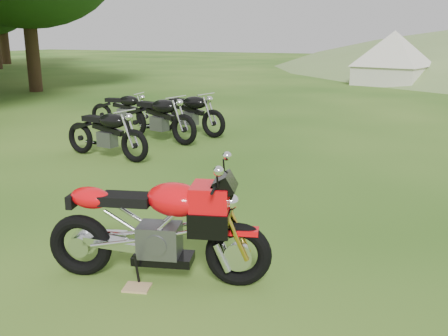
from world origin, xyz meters
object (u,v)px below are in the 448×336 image
at_px(plywood_board, 137,287).
at_px(tent_left, 393,58).
at_px(vintage_moto_a, 106,132).
at_px(vintage_moto_b, 158,117).
at_px(sport_motorcycle, 157,219).
at_px(vintage_moto_d, 189,112).
at_px(vintage_moto_c, 123,109).

bearing_deg(plywood_board, tent_left, 91.16).
bearing_deg(vintage_moto_a, vintage_moto_b, 94.07).
distance_m(sport_motorcycle, vintage_moto_d, 7.57).
bearing_deg(vintage_moto_b, sport_motorcycle, -45.75).
bearing_deg(vintage_moto_d, vintage_moto_c, -172.87).
bearing_deg(vintage_moto_c, sport_motorcycle, -58.80).
bearing_deg(plywood_board, vintage_moto_b, 120.55).
height_order(sport_motorcycle, plywood_board, sport_motorcycle).
bearing_deg(vintage_moto_b, vintage_moto_d, 88.83).
relative_size(plywood_board, vintage_moto_d, 0.12).
bearing_deg(vintage_moto_d, vintage_moto_a, -84.46).
distance_m(sport_motorcycle, vintage_moto_c, 8.83).
xyz_separation_m(plywood_board, vintage_moto_a, (-3.60, 4.17, 0.52)).
height_order(vintage_moto_b, tent_left, tent_left).
bearing_deg(vintage_moto_b, plywood_board, -47.48).
xyz_separation_m(vintage_moto_b, tent_left, (3.09, 16.28, 0.73)).
xyz_separation_m(vintage_moto_c, tent_left, (4.93, 15.10, 0.81)).
relative_size(vintage_moto_c, vintage_moto_d, 0.88).
xyz_separation_m(sport_motorcycle, tent_left, (-0.54, 22.03, 0.66)).
relative_size(sport_motorcycle, vintage_moto_c, 1.15).
bearing_deg(plywood_board, vintage_moto_c, 126.85).
bearing_deg(vintage_moto_a, vintage_moto_c, 126.51).
bearing_deg(vintage_moto_a, vintage_moto_d, 89.96).
distance_m(vintage_moto_a, vintage_moto_d, 2.86).
bearing_deg(plywood_board, vintage_moto_d, 115.22).
bearing_deg(tent_left, plywood_board, -75.53).
distance_m(sport_motorcycle, tent_left, 22.04).
distance_m(plywood_board, vintage_moto_b, 6.99).
bearing_deg(vintage_moto_c, tent_left, 64.83).
relative_size(vintage_moto_b, vintage_moto_c, 1.17).
relative_size(vintage_moto_a, vintage_moto_d, 0.96).
relative_size(vintage_moto_d, tent_left, 0.70).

